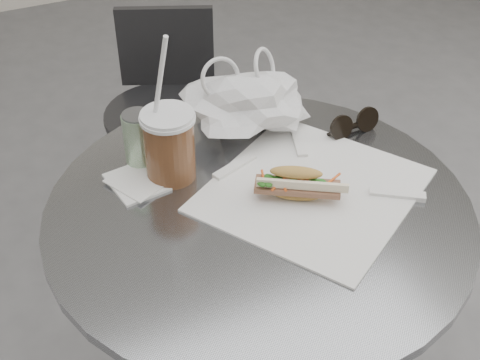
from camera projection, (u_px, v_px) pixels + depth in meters
name	position (u px, v px, depth m)	size (l,w,h in m)	color
cafe_table	(257.00, 309.00, 1.35)	(0.76, 0.76, 0.74)	slate
chair_far	(170.00, 141.00, 2.08)	(0.39, 0.41, 0.70)	#2A2B2D
sandwich_paper	(312.00, 190.00, 1.21)	(0.36, 0.34, 0.00)	white
banh_mi	(297.00, 184.00, 1.18)	(0.19, 0.16, 0.06)	tan
iced_coffee	(169.00, 144.00, 1.21)	(0.10, 0.10, 0.29)	brown
sunglasses	(354.00, 125.00, 1.35)	(0.12, 0.03, 0.05)	black
plastic_bag	(247.00, 105.00, 1.33)	(0.24, 0.18, 0.12)	silver
napkin_stack	(141.00, 180.00, 1.23)	(0.13, 0.13, 0.01)	white
drink_can	(139.00, 139.00, 1.25)	(0.06, 0.06, 0.11)	#639959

